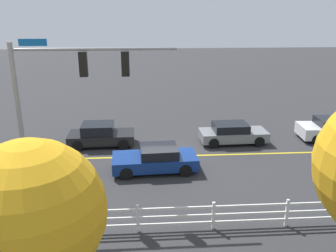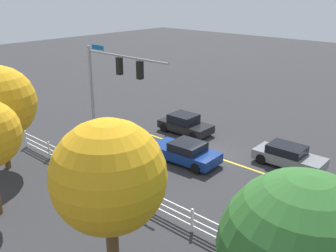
{
  "view_description": "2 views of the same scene",
  "coord_description": "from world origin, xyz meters",
  "views": [
    {
      "loc": [
        0.98,
        18.94,
        8.08
      ],
      "look_at": [
        -0.17,
        2.0,
        2.5
      ],
      "focal_mm": 38.01,
      "sensor_mm": 36.0,
      "label": 1
    },
    {
      "loc": [
        -13.43,
        18.71,
        10.23
      ],
      "look_at": [
        1.17,
        2.64,
        2.4
      ],
      "focal_mm": 41.21,
      "sensor_mm": 36.0,
      "label": 2
    }
  ],
  "objects": [
    {
      "name": "ground_plane",
      "position": [
        0.0,
        0.0,
        0.0
      ],
      "size": [
        120.0,
        120.0,
        0.0
      ],
      "primitive_type": "plane",
      "color": "#2D2D30"
    },
    {
      "name": "lane_center_stripe",
      "position": [
        -4.0,
        0.0,
        0.0
      ],
      "size": [
        28.0,
        0.16,
        0.01
      ],
      "primitive_type": "cube",
      "color": "gold",
      "rests_on": "ground_plane"
    },
    {
      "name": "signal_assembly",
      "position": [
        4.38,
        4.31,
        4.9
      ],
      "size": [
        6.69,
        0.38,
        6.99
      ],
      "color": "gray",
      "rests_on": "ground_plane"
    },
    {
      "name": "car_0",
      "position": [
        -4.53,
        -1.92,
        0.64
      ],
      "size": [
        4.24,
        1.94,
        1.29
      ],
      "rotation": [
        0.0,
        0.0,
        3.17
      ],
      "color": "slate",
      "rests_on": "ground_plane"
    },
    {
      "name": "car_1",
      "position": [
        0.47,
        1.82,
        0.64
      ],
      "size": [
        4.49,
        2.23,
        1.32
      ],
      "rotation": [
        0.0,
        0.0,
        0.06
      ],
      "color": "navy",
      "rests_on": "ground_plane"
    },
    {
      "name": "car_2",
      "position": [
        3.75,
        -2.07,
        0.67
      ],
      "size": [
        4.06,
        2.01,
        1.4
      ],
      "rotation": [
        0.0,
        0.0,
        3.16
      ],
      "color": "black",
      "rests_on": "ground_plane"
    },
    {
      "name": "white_rail_fence",
      "position": [
        -3.0,
        7.24,
        0.6
      ],
      "size": [
        26.1,
        0.1,
        1.15
      ],
      "color": "white",
      "rests_on": "ground_plane"
    },
    {
      "name": "tree_1",
      "position": [
        -10.48,
        10.49,
        3.94
      ],
      "size": [
        4.28,
        4.28,
        6.09
      ],
      "color": "brown",
      "rests_on": "ground_plane"
    },
    {
      "name": "tree_2",
      "position": [
        -4.77,
        11.94,
        4.61
      ],
      "size": [
        3.73,
        3.73,
        6.51
      ],
      "color": "brown",
      "rests_on": "ground_plane"
    }
  ]
}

